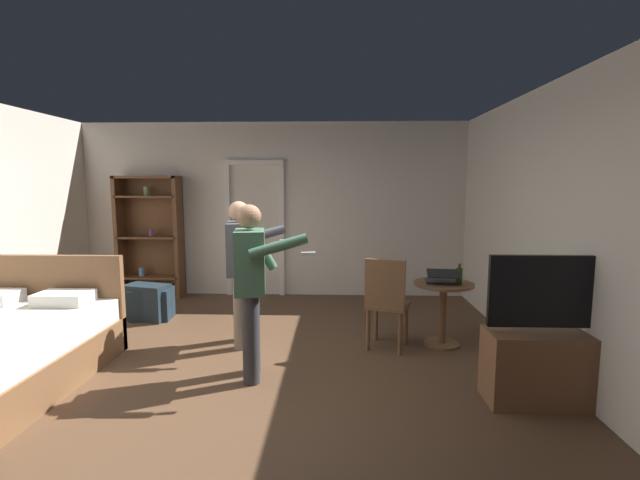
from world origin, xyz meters
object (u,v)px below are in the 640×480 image
Objects in this scene: bookshelf at (150,232)px; suitcase_small at (152,304)px; laptop at (442,279)px; side_table at (443,303)px; bottle_on_table at (459,276)px; wooden_chair at (387,300)px; suitcase_dark at (147,302)px; person_blue_shirt at (252,280)px; tv_flatscreen at (547,358)px; person_striped_shirt at (241,263)px.

bookshelf is 1.53m from suitcase_small.
suitcase_small is at bearing 166.08° from laptop.
side_table is 0.36m from bottle_on_table.
wooden_chair reaches higher than suitcase_dark.
person_blue_shirt is at bearing -30.04° from suitcase_dark.
tv_flatscreen is at bearing -44.27° from wooden_chair.
person_blue_shirt reaches higher than laptop.
laptop is 0.18m from bottle_on_table.
bookshelf is 5.18× the size of laptop.
suitcase_small is at bearing 147.24° from person_striped_shirt.
bookshelf is 1.55× the size of tv_flatscreen.
laptop is (-0.56, 1.24, 0.38)m from tv_flatscreen.
bookshelf reaches higher than suitcase_small.
tv_flatscreen is 5.48× the size of bottle_on_table.
side_table is 1.26× the size of suitcase_dark.
laptop is 2.07m from person_blue_shirt.
suitcase_small is (0.49, -1.20, -0.82)m from bookshelf.
person_striped_shirt is (-0.28, 0.85, 0.01)m from person_blue_shirt.
person_blue_shirt is 2.51m from suitcase_dark.
suitcase_dark is (-2.99, 0.96, -0.31)m from wooden_chair.
suitcase_dark is 0.06m from suitcase_small.
tv_flatscreen is at bearing -8.97° from person_blue_shirt.
wooden_chair is (-0.63, -0.16, 0.07)m from side_table.
suitcase_dark is at bearing 166.68° from laptop.
tv_flatscreen reaches higher than suitcase_dark.
tv_flatscreen is at bearing -35.90° from bookshelf.
person_blue_shirt is at bearing -71.77° from person_striped_shirt.
suitcase_small is (-1.38, 0.89, -0.71)m from person_striped_shirt.
bookshelf reaches higher than bottle_on_table.
side_table is at bearing -17.37° from suitcase_small.
person_blue_shirt reaches higher than side_table.
suitcase_small is at bearing 166.86° from side_table.
person_striped_shirt is 1.79m from suitcase_small.
bottle_on_table is at bearing -0.65° from person_striped_shirt.
tv_flatscreen reaches higher than side_table.
suitcase_dark is (0.44, -1.23, -0.79)m from bookshelf.
person_striped_shirt is 3.14× the size of suitcase_small.
wooden_chair is at bearing 30.04° from person_blue_shirt.
person_striped_shirt is (1.87, -2.09, -0.10)m from bookshelf.
suitcase_small is (-3.54, 0.88, -0.55)m from laptop.
wooden_chair reaches higher than side_table.
wooden_chair reaches higher than laptop.
laptop is at bearing 168.03° from bottle_on_table.
wooden_chair is at bearing -169.26° from laptop.
laptop is at bearing 1.60° from suitcase_dark.
tv_flatscreen is 1.39m from side_table.
person_striped_shirt reaches higher than wooden_chair.
wooden_chair is 1.53m from person_blue_shirt.
bookshelf is at bearing 131.77° from person_striped_shirt.
person_striped_shirt is at bearing -178.61° from side_table.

